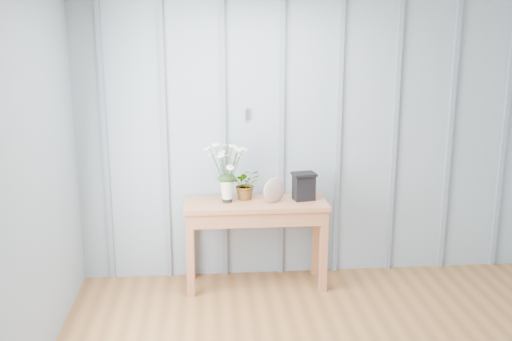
{
  "coord_description": "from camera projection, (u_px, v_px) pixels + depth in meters",
  "views": [
    {
      "loc": [
        -0.9,
        -2.8,
        2.2
      ],
      "look_at": [
        -0.5,
        1.94,
        1.03
      ],
      "focal_mm": 42.0,
      "sensor_mm": 36.0,
      "label": 1
    }
  ],
  "objects": [
    {
      "name": "carved_box",
      "position": [
        304.0,
        186.0,
        5.05
      ],
      "size": [
        0.22,
        0.18,
        0.23
      ],
      "color": "black",
      "rests_on": "sideboard"
    },
    {
      "name": "daisy_vase",
      "position": [
        227.0,
        164.0,
        4.93
      ],
      "size": [
        0.37,
        0.28,
        0.53
      ],
      "color": "black",
      "rests_on": "sideboard"
    },
    {
      "name": "room_shell",
      "position": [
        349.0,
        59.0,
        3.73
      ],
      "size": [
        4.0,
        4.5,
        2.5
      ],
      "color": "#8FA2B0",
      "rests_on": "ground"
    },
    {
      "name": "spider_plant",
      "position": [
        246.0,
        184.0,
        5.07
      ],
      "size": [
        0.25,
        0.22,
        0.26
      ],
      "primitive_type": "imported",
      "rotation": [
        0.0,
        0.0,
        0.09
      ],
      "color": "#1D3B16",
      "rests_on": "sideboard"
    },
    {
      "name": "sideboard",
      "position": [
        255.0,
        214.0,
        5.05
      ],
      "size": [
        1.2,
        0.45,
        0.75
      ],
      "color": "#A86641",
      "rests_on": "ground"
    },
    {
      "name": "felt_disc_vessel",
      "position": [
        274.0,
        190.0,
        4.97
      ],
      "size": [
        0.22,
        0.15,
        0.22
      ],
      "primitive_type": "ellipsoid",
      "rotation": [
        0.0,
        0.0,
        0.47
      ],
      "color": "#7D4C52",
      "rests_on": "sideboard"
    }
  ]
}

